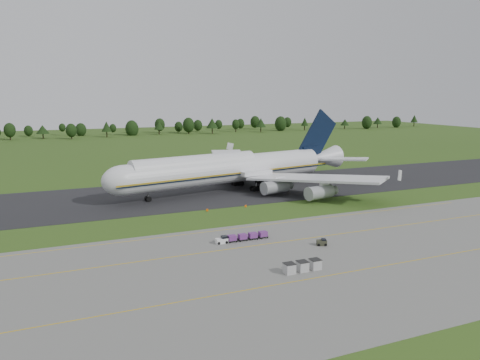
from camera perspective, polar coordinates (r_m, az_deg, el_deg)
name	(u,v)px	position (r m, az deg, el deg)	size (l,w,h in m)	color
ground	(226,217)	(109.90, -1.67, -4.49)	(600.00, 600.00, 0.00)	#2D4B16
apron	(300,265)	(80.65, 7.29, -10.20)	(300.00, 52.00, 0.06)	slate
taxiway	(191,193)	(135.65, -5.97, -1.63)	(300.00, 40.00, 0.08)	black
apron_markings	(280,252)	(86.39, 4.92, -8.70)	(300.00, 30.20, 0.01)	#C39C0B
tree_line	(113,128)	(323.74, -15.20, 6.19)	(529.20, 23.08, 11.83)	black
aircraft	(233,168)	(138.55, -0.91, 1.47)	(83.44, 79.56, 23.35)	silver
baggage_train	(241,237)	(92.03, 0.16, -6.99)	(10.85, 1.39, 1.33)	white
utility_cart	(322,243)	(90.74, 9.93, -7.55)	(2.12, 1.71, 1.01)	#313324
uld_row	(302,266)	(77.58, 7.62, -10.37)	(6.51, 1.71, 1.69)	#A8A8A8
edge_markers	(227,208)	(116.75, -1.62, -3.45)	(10.81, 0.30, 0.60)	#EB5807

